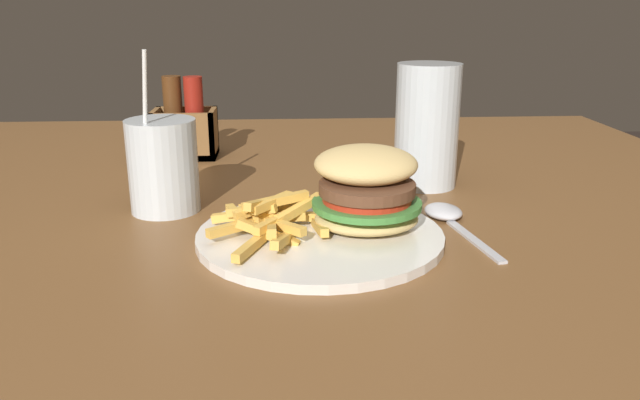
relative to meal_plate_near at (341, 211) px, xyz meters
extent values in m
cube|color=brown|center=(-0.04, 0.11, -0.05)|extent=(1.29, 1.22, 0.03)
cylinder|color=brown|center=(-0.62, 0.65, -0.42)|extent=(0.08, 0.08, 0.71)
cylinder|color=brown|center=(0.53, 0.65, -0.42)|extent=(0.08, 0.08, 0.71)
cylinder|color=white|center=(-0.02, 0.00, -0.03)|extent=(0.26, 0.26, 0.01)
ellipsoid|color=#DBB770|center=(0.03, 0.00, -0.01)|extent=(0.11, 0.09, 0.03)
cylinder|color=#428438|center=(0.03, 0.00, 0.01)|extent=(0.12, 0.12, 0.01)
cylinder|color=red|center=(0.03, 0.00, 0.02)|extent=(0.10, 0.10, 0.01)
cylinder|color=brown|center=(0.03, 0.00, 0.03)|extent=(0.10, 0.10, 0.01)
ellipsoid|color=#DBB770|center=(0.03, 0.01, 0.05)|extent=(0.11, 0.10, 0.04)
cube|color=gold|center=(-0.07, -0.04, -0.01)|extent=(0.01, 0.06, 0.02)
cube|color=gold|center=(-0.11, 0.02, -0.01)|extent=(0.03, 0.07, 0.01)
cube|color=gold|center=(-0.07, -0.02, -0.01)|extent=(0.04, 0.06, 0.01)
cube|color=gold|center=(-0.02, -0.01, -0.01)|extent=(0.02, 0.06, 0.02)
cube|color=gold|center=(-0.09, -0.05, -0.01)|extent=(0.04, 0.08, 0.01)
cube|color=gold|center=(-0.08, 0.01, 0.01)|extent=(0.05, 0.09, 0.03)
cube|color=gold|center=(-0.07, -0.02, -0.01)|extent=(0.06, 0.06, 0.01)
cube|color=gold|center=(-0.09, 0.01, -0.01)|extent=(0.05, 0.05, 0.01)
cube|color=gold|center=(-0.07, 0.00, 0.01)|extent=(0.07, 0.04, 0.01)
cube|color=gold|center=(-0.11, 0.02, -0.01)|extent=(0.06, 0.02, 0.02)
cube|color=gold|center=(-0.07, 0.00, 0.01)|extent=(0.05, 0.05, 0.01)
cube|color=gold|center=(-0.06, 0.02, 0.00)|extent=(0.06, 0.06, 0.01)
cube|color=gold|center=(-0.08, -0.03, -0.01)|extent=(0.07, 0.03, 0.03)
cube|color=gold|center=(-0.05, 0.00, 0.00)|extent=(0.07, 0.06, 0.03)
cube|color=gold|center=(-0.07, 0.00, -0.01)|extent=(0.07, 0.01, 0.01)
cube|color=gold|center=(-0.06, -0.04, -0.01)|extent=(0.03, 0.09, 0.03)
cube|color=gold|center=(-0.09, 0.00, 0.01)|extent=(0.05, 0.04, 0.02)
cube|color=gold|center=(-0.11, -0.01, -0.01)|extent=(0.07, 0.05, 0.01)
cube|color=gold|center=(-0.05, 0.02, -0.01)|extent=(0.08, 0.02, 0.01)
cube|color=gold|center=(-0.09, 0.01, 0.00)|extent=(0.06, 0.03, 0.02)
cylinder|color=silver|center=(0.13, 0.20, 0.05)|extent=(0.09, 0.09, 0.17)
cylinder|color=#C67F23|center=(0.13, 0.20, 0.05)|extent=(0.08, 0.08, 0.15)
cylinder|color=silver|center=(-0.20, 0.11, 0.02)|extent=(0.08, 0.08, 0.11)
cylinder|color=orange|center=(-0.20, 0.11, 0.02)|extent=(0.07, 0.07, 0.10)
cylinder|color=white|center=(-0.22, 0.09, 0.07)|extent=(0.02, 0.02, 0.19)
ellipsoid|color=silver|center=(0.13, 0.06, -0.02)|extent=(0.05, 0.06, 0.01)
cube|color=silver|center=(0.14, -0.02, -0.03)|extent=(0.03, 0.12, 0.00)
cube|color=brown|center=(-0.22, 0.38, -0.03)|extent=(0.10, 0.07, 0.01)
cube|color=brown|center=(-0.27, 0.38, 0.01)|extent=(0.01, 0.07, 0.08)
cube|color=brown|center=(-0.17, 0.38, 0.01)|extent=(0.01, 0.07, 0.08)
cube|color=brown|center=(-0.22, 0.35, 0.01)|extent=(0.10, 0.01, 0.08)
cube|color=brown|center=(-0.22, 0.42, 0.01)|extent=(0.10, 0.01, 0.08)
cylinder|color=#512D14|center=(-0.24, 0.39, 0.04)|extent=(0.03, 0.03, 0.12)
cylinder|color=maroon|center=(-0.20, 0.38, 0.04)|extent=(0.03, 0.03, 0.12)
camera|label=1|loc=(-0.06, -0.62, 0.21)|focal=35.00mm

